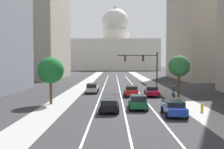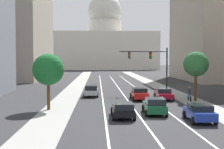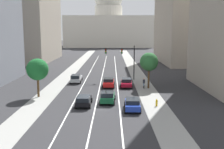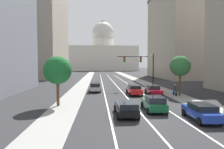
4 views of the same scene
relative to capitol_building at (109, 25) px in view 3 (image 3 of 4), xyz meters
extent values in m
plane|color=#2B2B2D|center=(0.00, -92.78, -12.88)|extent=(400.00, 400.00, 0.00)
cube|color=gray|center=(-7.70, -97.78, -12.88)|extent=(3.21, 130.00, 0.01)
cube|color=gray|center=(7.70, -97.78, -12.88)|extent=(3.21, 130.00, 0.01)
cube|color=white|center=(-3.05, -107.78, -12.87)|extent=(0.16, 90.00, 0.01)
cube|color=white|center=(0.00, -107.78, -12.87)|extent=(0.16, 90.00, 0.01)
cube|color=white|center=(3.05, -107.78, -12.87)|extent=(0.16, 90.00, 0.01)
cube|color=#9E9384|center=(25.35, -83.78, 2.15)|extent=(16.78, 29.10, 30.07)
cube|color=beige|center=(0.00, 0.00, -3.80)|extent=(51.41, 25.15, 18.16)
cylinder|color=beige|center=(0.00, 0.00, 8.34)|extent=(16.43, 16.43, 6.13)
cube|color=#1E389E|center=(4.57, -134.19, -12.25)|extent=(1.89, 4.24, 0.64)
cube|color=black|center=(4.56, -134.34, -11.70)|extent=(1.68, 2.28, 0.46)
cylinder|color=black|center=(3.75, -132.74, -12.56)|extent=(0.24, 0.65, 0.64)
cylinder|color=black|center=(5.49, -132.80, -12.56)|extent=(0.24, 0.65, 0.64)
cylinder|color=black|center=(3.65, -135.58, -12.56)|extent=(0.24, 0.65, 0.64)
cylinder|color=black|center=(5.38, -135.64, -12.56)|extent=(0.24, 0.65, 0.64)
cube|color=maroon|center=(4.57, -120.28, -12.28)|extent=(2.01, 4.77, 0.56)
cube|color=black|center=(4.57, -120.16, -11.74)|extent=(1.76, 2.26, 0.52)
cylinder|color=black|center=(3.74, -118.65, -12.56)|extent=(0.25, 0.65, 0.64)
cylinder|color=black|center=(5.54, -118.73, -12.56)|extent=(0.25, 0.65, 0.64)
cylinder|color=black|center=(3.60, -121.83, -12.56)|extent=(0.25, 0.65, 0.64)
cylinder|color=black|center=(5.40, -121.92, -12.56)|extent=(0.25, 0.65, 0.64)
cube|color=#14512D|center=(1.52, -130.66, -12.23)|extent=(1.96, 4.28, 0.67)
cube|color=black|center=(1.49, -131.29, -11.61)|extent=(1.72, 2.17, 0.58)
cylinder|color=black|center=(0.71, -129.19, -12.56)|extent=(0.25, 0.65, 0.64)
cylinder|color=black|center=(2.47, -129.27, -12.56)|extent=(0.25, 0.65, 0.64)
cylinder|color=black|center=(0.57, -132.05, -12.56)|extent=(0.25, 0.65, 0.64)
cylinder|color=black|center=(2.34, -132.13, -12.56)|extent=(0.25, 0.65, 0.64)
cube|color=red|center=(1.52, -120.21, -12.23)|extent=(1.85, 4.81, 0.68)
cube|color=black|center=(1.52, -120.37, -11.64)|extent=(1.68, 2.55, 0.50)
cylinder|color=black|center=(0.64, -118.57, -12.56)|extent=(0.23, 0.64, 0.64)
cylinder|color=black|center=(2.44, -118.59, -12.56)|extent=(0.23, 0.64, 0.64)
cylinder|color=black|center=(0.61, -121.83, -12.56)|extent=(0.23, 0.64, 0.64)
cylinder|color=black|center=(2.40, -121.85, -12.56)|extent=(0.23, 0.64, 0.64)
cube|color=black|center=(-1.52, -132.14, -12.29)|extent=(1.74, 4.36, 0.55)
cube|color=black|center=(-1.52, -132.97, -11.75)|extent=(1.60, 2.38, 0.52)
cylinder|color=black|center=(-2.39, -130.65, -12.56)|extent=(0.22, 0.64, 0.64)
cylinder|color=black|center=(-0.65, -130.66, -12.56)|extent=(0.22, 0.64, 0.64)
cylinder|color=black|center=(-2.39, -133.61, -12.56)|extent=(0.22, 0.64, 0.64)
cylinder|color=black|center=(-0.66, -133.62, -12.56)|extent=(0.22, 0.64, 0.64)
cube|color=#B2B5BA|center=(-4.57, -116.27, -12.25)|extent=(1.76, 4.65, 0.63)
cube|color=black|center=(-4.56, -117.13, -11.64)|extent=(1.60, 2.54, 0.59)
cylinder|color=black|center=(-5.44, -114.70, -12.56)|extent=(0.23, 0.64, 0.64)
cylinder|color=black|center=(-3.73, -114.68, -12.56)|extent=(0.23, 0.64, 0.64)
cylinder|color=black|center=(-5.40, -117.85, -12.56)|extent=(0.23, 0.64, 0.64)
cylinder|color=black|center=(-3.70, -117.83, -12.56)|extent=(0.23, 0.64, 0.64)
cylinder|color=black|center=(6.39, -113.80, -9.53)|extent=(0.20, 0.20, 6.70)
cylinder|color=black|center=(2.95, -113.80, -6.72)|extent=(6.88, 0.14, 0.14)
cube|color=black|center=(3.98, -113.80, -7.27)|extent=(0.32, 0.28, 0.96)
sphere|color=red|center=(3.98, -113.95, -6.97)|extent=(0.20, 0.20, 0.20)
sphere|color=orange|center=(3.98, -113.95, -7.27)|extent=(0.20, 0.20, 0.20)
sphere|color=green|center=(3.98, -113.95, -7.57)|extent=(0.20, 0.20, 0.20)
cube|color=black|center=(0.89, -113.80, -7.27)|extent=(0.32, 0.28, 0.96)
sphere|color=red|center=(0.89, -113.95, -6.97)|extent=(0.20, 0.20, 0.20)
sphere|color=orange|center=(0.89, -113.95, -7.27)|extent=(0.20, 0.20, 0.20)
sphere|color=green|center=(0.89, -113.95, -7.57)|extent=(0.20, 0.20, 0.20)
cylinder|color=yellow|center=(7.78, -132.59, -12.53)|extent=(0.26, 0.26, 0.70)
sphere|color=yellow|center=(7.78, -132.59, -12.10)|extent=(0.26, 0.26, 0.26)
cylinder|color=yellow|center=(7.78, -132.75, -12.50)|extent=(0.10, 0.12, 0.10)
cylinder|color=black|center=(7.40, -122.26, -12.55)|extent=(0.07, 0.66, 0.66)
cylinder|color=black|center=(7.44, -121.22, -12.55)|extent=(0.07, 0.66, 0.66)
cube|color=#1959B2|center=(7.42, -121.74, -12.33)|extent=(0.10, 1.00, 0.36)
cube|color=#262833|center=(7.42, -121.79, -11.70)|extent=(0.37, 0.29, 0.64)
sphere|color=tan|center=(7.42, -121.72, -11.27)|extent=(0.22, 0.22, 0.22)
cylinder|color=#51381E|center=(8.20, -121.65, -11.19)|extent=(0.32, 0.32, 3.40)
sphere|color=#2B6532|center=(8.20, -121.65, -8.42)|extent=(3.04, 3.04, 3.04)
cylinder|color=#51381E|center=(-8.60, -127.64, -11.41)|extent=(0.32, 0.32, 2.94)
sphere|color=#1B632C|center=(-8.60, -127.64, -8.84)|extent=(3.15, 3.15, 3.15)
camera|label=1|loc=(-1.09, -158.21, -7.81)|focal=41.31mm
camera|label=2|loc=(-3.70, -159.36, -7.82)|focal=50.75mm
camera|label=3|loc=(2.10, -165.98, -3.42)|focal=43.38mm
camera|label=4|loc=(-4.10, -149.50, -8.18)|focal=30.74mm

